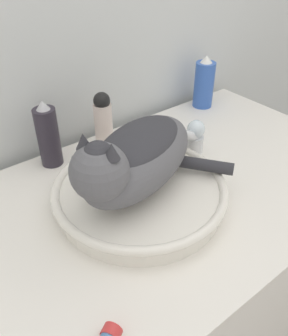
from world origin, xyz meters
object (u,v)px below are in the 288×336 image
object	(u,v)px
cat	(135,157)
hairspray_can_black	(48,136)
deodorant_stick	(103,119)
spray_bottle_trigger	(204,84)
faucet	(193,138)

from	to	relation	value
cat	hairspray_can_black	world-z (taller)	cat
deodorant_stick	spray_bottle_trigger	bearing A→B (deg)	0.00
cat	faucet	xyz separation A→B (m)	(0.23, 0.06, -0.07)
cat	deodorant_stick	xyz separation A→B (m)	(0.09, 0.27, -0.06)
cat	hairspray_can_black	bearing A→B (deg)	-95.93
cat	spray_bottle_trigger	xyz separation A→B (m)	(0.48, 0.27, -0.06)
hairspray_can_black	spray_bottle_trigger	xyz separation A→B (m)	(0.55, 0.00, -0.00)
cat	spray_bottle_trigger	bearing A→B (deg)	-170.52
hairspray_can_black	deodorant_stick	size ratio (longest dim) A/B	1.15
deodorant_stick	faucet	bearing A→B (deg)	-58.30
spray_bottle_trigger	deodorant_stick	distance (m)	0.39
faucet	spray_bottle_trigger	bearing A→B (deg)	-154.52
faucet	spray_bottle_trigger	xyz separation A→B (m)	(0.26, 0.21, 0.01)
faucet	hairspray_can_black	xyz separation A→B (m)	(-0.29, 0.21, 0.01)
cat	spray_bottle_trigger	world-z (taller)	cat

